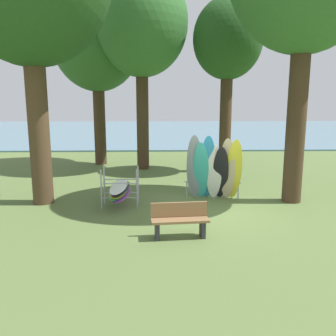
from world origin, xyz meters
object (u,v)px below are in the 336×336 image
Objects in this scene: tree_far_left_back at (228,42)px; leaning_board_pile at (214,170)px; board_storage_rack at (120,190)px; park_bench at (180,219)px; tree_far_right_back at (141,24)px; tree_mid_behind at (97,40)px.

leaning_board_pile is (-1.30, -4.97, -4.90)m from tree_far_left_back.
tree_far_left_back reaches higher than leaning_board_pile.
tree_far_left_back reaches higher than board_storage_rack.
park_bench is (-2.64, -8.20, -5.48)m from tree_far_left_back.
tree_far_right_back is at bearing 168.41° from tree_far_left_back.
tree_mid_behind reaches higher than board_storage_rack.
park_bench is (1.75, -2.67, -0.07)m from board_storage_rack.
tree_mid_behind reaches higher than leaning_board_pile.
tree_far_right_back is at bearing -31.84° from tree_mid_behind.
tree_far_right_back reaches higher than leaning_board_pile.
leaning_board_pile is (4.94, -7.22, -5.33)m from tree_mid_behind.
tree_far_left_back is 3.71× the size of board_storage_rack.
tree_far_right_back is at bearing 98.00° from park_bench.
tree_mid_behind is 6.34× the size of park_bench.
tree_far_right_back is 8.96m from board_storage_rack.
board_storage_rack is 3.19m from park_bench.
tree_far_left_back is 0.84× the size of tree_far_right_back.
park_bench is (3.60, -10.45, -5.92)m from tree_mid_behind.
leaning_board_pile is at bearing 67.47° from park_bench.
leaning_board_pile is 1.06× the size of board_storage_rack.
park_bench is at bearing -107.87° from tree_far_left_back.
leaning_board_pile is at bearing -104.70° from tree_far_left_back.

